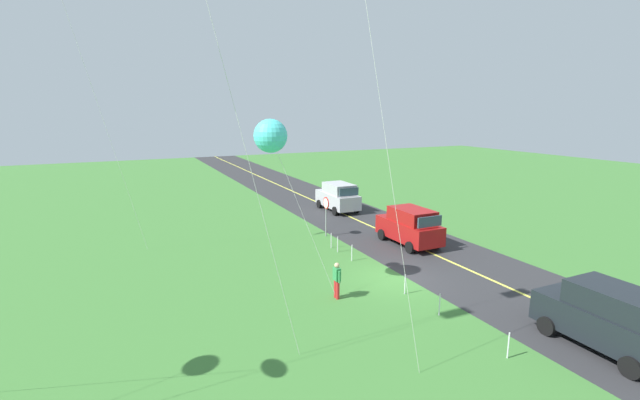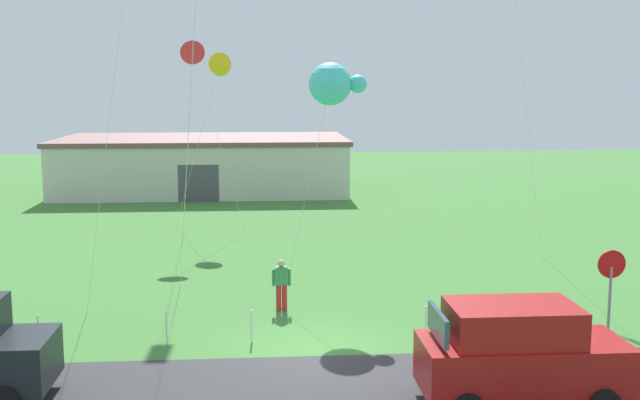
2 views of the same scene
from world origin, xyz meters
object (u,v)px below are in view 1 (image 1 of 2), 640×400
Objects in this scene: car_parked_east_near at (338,197)px; car_suv_foreground at (410,226)px; car_parked_west_near at (609,317)px; kite_red_low at (270,136)px; stop_sign at (326,209)px; person_adult_near at (337,279)px.

car_suv_foreground is at bearing 178.21° from car_parked_east_near.
kite_red_low reaches higher than car_parked_west_near.
kite_red_low reaches higher than stop_sign.
stop_sign is (16.16, 2.63, 0.65)m from car_parked_west_near.
car_parked_east_near is at bearing -33.61° from stop_sign.
person_adult_near is 6.68m from kite_red_low.
car_suv_foreground is at bearing -71.97° from kite_red_low.
car_parked_east_near reaches higher than person_adult_near.
car_parked_east_near is at bearing -1.79° from car_suv_foreground.
person_adult_near is (7.50, 6.35, -0.29)m from car_parked_west_near.
stop_sign is at bearing 146.39° from car_parked_east_near.
car_parked_west_near is 2.75× the size of person_adult_near.
person_adult_near is at bearing 123.39° from car_suv_foreground.
car_suv_foreground is 2.75× the size of person_adult_near.
car_suv_foreground is 1.72× the size of stop_sign.
car_suv_foreground is 8.94m from person_adult_near.
car_parked_west_near is 13.88m from kite_red_low.
car_parked_east_near is 2.75× the size of person_adult_near.
person_adult_near is 0.21× the size of kite_red_low.
person_adult_near is (-4.92, 7.46, -0.29)m from car_suv_foreground.
car_parked_west_near is at bearing -137.10° from kite_red_low.
car_parked_west_near is at bearing 176.35° from car_parked_east_near.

